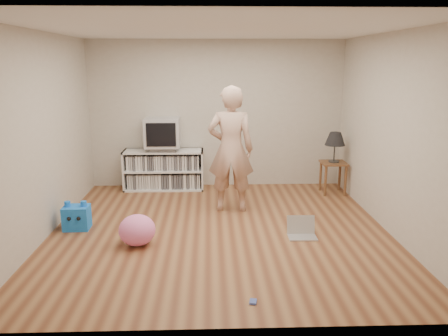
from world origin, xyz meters
name	(u,v)px	position (x,y,z in m)	size (l,w,h in m)	color
ground	(220,230)	(0.00, 0.00, 0.00)	(4.50, 4.50, 0.00)	brown
walls	(220,135)	(0.00, 0.00, 1.30)	(4.52, 4.52, 2.60)	#BDB3A6
ceiling	(219,29)	(0.00, 0.00, 2.60)	(4.50, 4.50, 0.01)	white
media_unit	(164,169)	(-0.95, 2.04, 0.35)	(1.40, 0.45, 0.70)	white
dvd_deck	(163,148)	(-0.95, 2.02, 0.73)	(0.45, 0.35, 0.07)	gray
crt_tv	(163,132)	(-0.95, 2.02, 1.02)	(0.60, 0.53, 0.50)	#AFAFB5
side_table	(333,170)	(1.99, 1.65, 0.42)	(0.42, 0.42, 0.55)	brown
table_lamp	(335,139)	(1.99, 1.65, 0.94)	(0.34, 0.34, 0.52)	#333333
person	(231,149)	(0.19, 0.83, 0.95)	(0.69, 0.45, 1.89)	#D1A58F
laptop	(302,231)	(1.06, -0.24, 0.07)	(0.37, 0.30, 0.25)	silver
playing_cards	(253,302)	(0.27, -1.85, 0.01)	(0.07, 0.09, 0.02)	#475EBF
plush_blue	(77,217)	(-1.94, 0.11, 0.17)	(0.34, 0.30, 0.39)	blue
plush_pink	(137,230)	(-1.03, -0.45, 0.19)	(0.45, 0.45, 0.39)	pink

